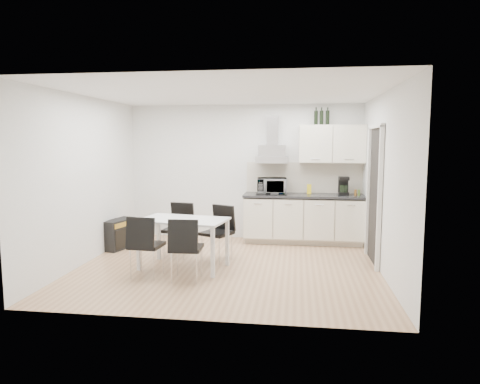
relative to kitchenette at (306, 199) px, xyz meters
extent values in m
plane|color=tan|center=(-1.19, -1.73, -0.83)|extent=(4.50, 4.50, 0.00)
cube|color=white|center=(-1.19, 0.27, 0.47)|extent=(4.50, 0.10, 2.60)
cube|color=white|center=(-1.19, -3.73, 0.47)|extent=(4.50, 0.10, 2.60)
cube|color=white|center=(-3.44, -1.73, 0.47)|extent=(0.10, 4.00, 2.60)
cube|color=white|center=(1.06, -1.73, 0.47)|extent=(0.10, 4.00, 2.60)
plane|color=white|center=(-1.19, -1.73, 1.77)|extent=(4.50, 4.50, 0.00)
cube|color=white|center=(1.02, -1.18, 0.22)|extent=(0.08, 1.04, 2.10)
cube|color=beige|center=(-0.04, 0.01, -0.78)|extent=(2.16, 0.52, 0.10)
cube|color=beige|center=(-0.04, -0.03, -0.35)|extent=(2.20, 0.60, 0.76)
cube|color=#28282B|center=(-0.04, -0.04, 0.07)|extent=(2.22, 0.64, 0.04)
cube|color=beige|center=(-0.04, 0.25, 0.38)|extent=(2.20, 0.02, 0.58)
cube|color=beige|center=(0.46, 0.09, 1.02)|extent=(1.20, 0.35, 0.70)
cube|color=silver|center=(-0.64, 0.05, 0.82)|extent=(0.60, 0.46, 0.30)
cube|color=silver|center=(-0.64, 0.16, 1.27)|extent=(0.22, 0.20, 0.55)
imported|color=silver|center=(-0.62, -0.05, 0.27)|extent=(0.56, 0.34, 0.37)
cube|color=yellow|center=(0.06, 0.07, 0.18)|extent=(0.08, 0.04, 0.18)
cylinder|color=brown|center=(0.89, -0.08, 0.14)|extent=(0.04, 0.04, 0.11)
cylinder|color=#4C6626|center=(0.95, -0.08, 0.14)|extent=(0.04, 0.04, 0.11)
cylinder|color=black|center=(0.16, 0.09, 1.53)|extent=(0.07, 0.07, 0.32)
cylinder|color=black|center=(0.26, 0.09, 1.53)|extent=(0.07, 0.07, 0.32)
cylinder|color=black|center=(0.37, 0.09, 1.53)|extent=(0.07, 0.07, 0.32)
cube|color=white|center=(-1.84, -1.89, -0.10)|extent=(1.37, 0.93, 0.03)
cube|color=white|center=(-2.47, -2.10, -0.47)|extent=(0.06, 0.06, 0.72)
cube|color=white|center=(-1.31, -2.29, -0.47)|extent=(0.06, 0.06, 0.72)
cube|color=white|center=(-2.36, -1.48, -0.47)|extent=(0.06, 0.06, 0.72)
cube|color=white|center=(-1.21, -1.67, -0.47)|extent=(0.06, 0.06, 0.72)
cube|color=black|center=(-3.28, -0.90, -0.57)|extent=(0.42, 0.68, 0.53)
cube|color=gold|center=(-3.15, -0.90, -0.38)|extent=(0.16, 0.55, 0.08)
cube|color=black|center=(-2.53, 0.17, -0.67)|extent=(0.24, 0.23, 0.32)
camera|label=1|loc=(-0.16, -8.00, 1.07)|focal=32.00mm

